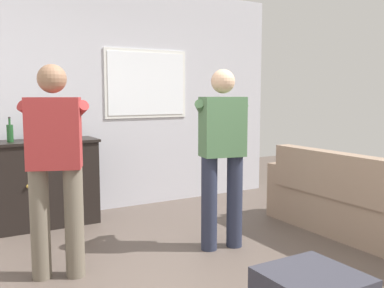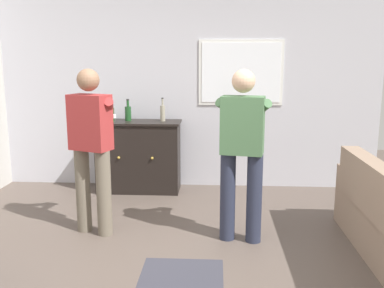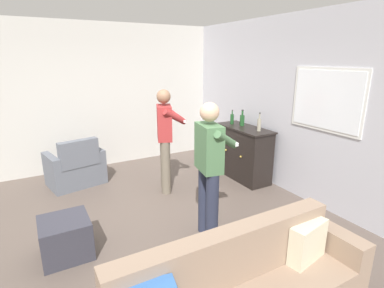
# 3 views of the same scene
# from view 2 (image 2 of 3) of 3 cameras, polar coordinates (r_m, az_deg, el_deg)

# --- Properties ---
(ground) EXTENTS (10.40, 10.40, 0.00)m
(ground) POSITION_cam_2_polar(r_m,az_deg,el_deg) (3.75, -3.11, -16.93)
(ground) COLOR brown
(wall_back_with_window) EXTENTS (5.20, 0.15, 2.80)m
(wall_back_with_window) POSITION_cam_2_polar(r_m,az_deg,el_deg) (5.96, -0.21, 7.77)
(wall_back_with_window) COLOR silver
(wall_back_with_window) RESTS_ON ground
(sideboard_cabinet) EXTENTS (1.14, 0.49, 0.96)m
(sideboard_cabinet) POSITION_cam_2_polar(r_m,az_deg,el_deg) (5.82, -7.12, -1.62)
(sideboard_cabinet) COLOR black
(sideboard_cabinet) RESTS_ON ground
(bottle_wine_green) EXTENTS (0.08, 0.08, 0.29)m
(bottle_wine_green) POSITION_cam_2_polar(r_m,az_deg,el_deg) (5.79, -8.52, 4.15)
(bottle_wine_green) COLOR #1E4C23
(bottle_wine_green) RESTS_ON sideboard_cabinet
(bottle_liquor_amber) EXTENTS (0.07, 0.07, 0.26)m
(bottle_liquor_amber) POSITION_cam_2_polar(r_m,az_deg,el_deg) (5.77, -10.65, 3.94)
(bottle_liquor_amber) COLOR #1E4C23
(bottle_liquor_amber) RESTS_ON sideboard_cabinet
(bottle_spirits_clear) EXTENTS (0.07, 0.07, 0.31)m
(bottle_spirits_clear) POSITION_cam_2_polar(r_m,az_deg,el_deg) (5.71, -3.93, 4.20)
(bottle_spirits_clear) COLOR gray
(bottle_spirits_clear) RESTS_ON sideboard_cabinet
(person_standing_left) EXTENTS (0.52, 0.52, 1.68)m
(person_standing_left) POSITION_cam_2_polar(r_m,az_deg,el_deg) (4.39, -13.21, 0.04)
(person_standing_left) COLOR #6B6051
(person_standing_left) RESTS_ON ground
(person_standing_right) EXTENTS (0.55, 0.51, 1.68)m
(person_standing_right) POSITION_cam_2_polar(r_m,az_deg,el_deg) (4.12, 6.70, -0.48)
(person_standing_right) COLOR #282D42
(person_standing_right) RESTS_ON ground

